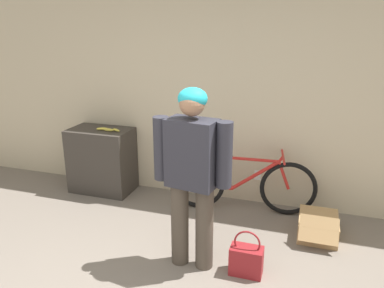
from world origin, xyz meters
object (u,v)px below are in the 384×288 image
person (192,168)px  handbag (246,260)px  bicycle (242,184)px  cardboard_box (318,226)px  banana (108,130)px

person → handbag: size_ratio=3.82×
bicycle → cardboard_box: 0.93m
bicycle → person: bearing=-109.8°
handbag → person: bearing=-179.5°
bicycle → banana: 1.75m
person → banana: person is taller
handbag → banana: bearing=149.8°
handbag → cardboard_box: size_ratio=0.74×
handbag → bicycle: bearing=102.8°
person → handbag: bearing=9.2°
banana → cardboard_box: size_ratio=0.59×
person → bicycle: person is taller
banana → cardboard_box: 2.65m
banana → bicycle: bearing=0.1°
handbag → cardboard_box: (0.59, 0.84, -0.03)m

